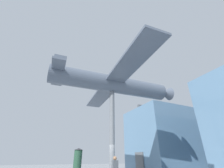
{
  "coord_description": "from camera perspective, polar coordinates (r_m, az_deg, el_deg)",
  "views": [
    {
      "loc": [
        11.72,
        -5.49,
        1.5
      ],
      "look_at": [
        0.0,
        0.0,
        7.98
      ],
      "focal_mm": 24.0,
      "sensor_mm": 36.0,
      "label": 1
    }
  ],
  "objects": [
    {
      "name": "visitor_person",
      "position": [
        11.23,
        1.15,
        -29.4
      ],
      "size": [
        0.25,
        0.41,
        1.66
      ],
      "rotation": [
        0.0,
        0.0,
        1.63
      ],
      "color": "#2D3D56",
      "rests_on": "ground_plane"
    },
    {
      "name": "glass_pavilion_left",
      "position": [
        27.53,
        23.83,
        -18.83
      ],
      "size": [
        8.02,
        15.27,
        9.03
      ],
      "color": "slate",
      "rests_on": "ground_plane"
    },
    {
      "name": "info_kiosk",
      "position": [
        19.03,
        -12.96,
        -26.5
      ],
      "size": [
        1.02,
        1.02,
        2.61
      ],
      "color": "#234733",
      "rests_on": "ground_plane"
    },
    {
      "name": "support_pylon_central",
      "position": [
        13.11,
        0.0,
        -17.49
      ],
      "size": [
        0.44,
        0.44,
        7.15
      ],
      "color": "slate",
      "rests_on": "ground_plane"
    },
    {
      "name": "suspended_airplane",
      "position": [
        14.56,
        0.86,
        -0.1
      ],
      "size": [
        14.66,
        13.07,
        2.84
      ],
      "rotation": [
        0.0,
        0.0,
        -0.07
      ],
      "color": "#4C5666",
      "rests_on": "support_pylon_central"
    }
  ]
}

